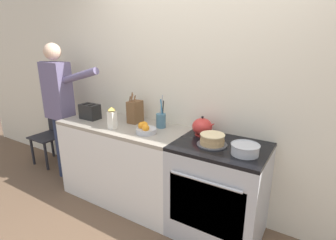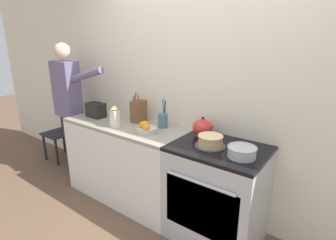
% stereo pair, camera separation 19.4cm
% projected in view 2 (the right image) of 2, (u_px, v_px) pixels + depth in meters
% --- Properties ---
extents(ground_plane, '(16.00, 16.00, 0.00)m').
position_uv_depth(ground_plane, '(164.00, 237.00, 2.41)').
color(ground_plane, brown).
extents(wall_back, '(8.00, 0.04, 2.60)m').
position_uv_depth(wall_back, '(203.00, 88.00, 2.51)').
color(wall_back, silver).
rests_on(wall_back, ground_plane).
extents(counter_cabinet, '(1.41, 0.61, 0.88)m').
position_uv_depth(counter_cabinet, '(128.00, 160.00, 2.94)').
color(counter_cabinet, white).
rests_on(counter_cabinet, ground_plane).
extents(stove_range, '(0.79, 0.64, 0.88)m').
position_uv_depth(stove_range, '(216.00, 193.00, 2.31)').
color(stove_range, '#B7BABF').
rests_on(stove_range, ground_plane).
extents(layer_cake, '(0.26, 0.26, 0.10)m').
position_uv_depth(layer_cake, '(210.00, 141.00, 2.19)').
color(layer_cake, '#4C4C51').
rests_on(layer_cake, stove_range).
extents(tea_kettle, '(0.23, 0.19, 0.18)m').
position_uv_depth(tea_kettle, '(203.00, 128.00, 2.42)').
color(tea_kettle, red).
rests_on(tea_kettle, stove_range).
extents(mixing_bowl, '(0.22, 0.22, 0.09)m').
position_uv_depth(mixing_bowl, '(242.00, 152.00, 1.99)').
color(mixing_bowl, '#B7BABF').
rests_on(mixing_bowl, stove_range).
extents(knife_block, '(0.11, 0.16, 0.33)m').
position_uv_depth(knife_block, '(139.00, 111.00, 2.83)').
color(knife_block, brown).
rests_on(knife_block, counter_cabinet).
extents(utensil_crock, '(0.10, 0.10, 0.33)m').
position_uv_depth(utensil_crock, '(163.00, 120.00, 2.66)').
color(utensil_crock, '#477084').
rests_on(utensil_crock, counter_cabinet).
extents(fruit_bowl, '(0.20, 0.20, 0.11)m').
position_uv_depth(fruit_bowl, '(146.00, 128.00, 2.52)').
color(fruit_bowl, '#B7BABF').
rests_on(fruit_bowl, counter_cabinet).
extents(toaster, '(0.23, 0.14, 0.17)m').
position_uv_depth(toaster, '(96.00, 110.00, 3.01)').
color(toaster, black).
rests_on(toaster, counter_cabinet).
extents(milk_carton, '(0.07, 0.07, 0.23)m').
position_uv_depth(milk_carton, '(115.00, 117.00, 2.65)').
color(milk_carton, white).
rests_on(milk_carton, counter_cabinet).
extents(person_baker, '(0.95, 0.20, 1.71)m').
position_uv_depth(person_baker, '(68.00, 99.00, 3.27)').
color(person_baker, '#283351').
rests_on(person_baker, ground_plane).
extents(dining_chair, '(0.40, 0.40, 0.82)m').
position_uv_depth(dining_chair, '(64.00, 128.00, 3.94)').
color(dining_chair, '#232328').
rests_on(dining_chair, ground_plane).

